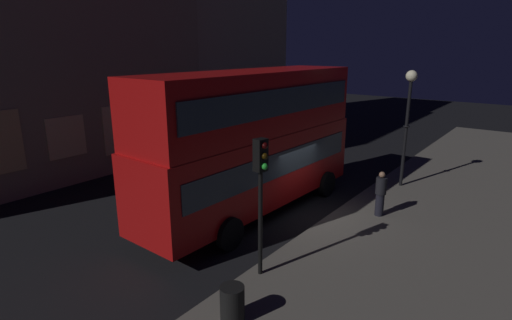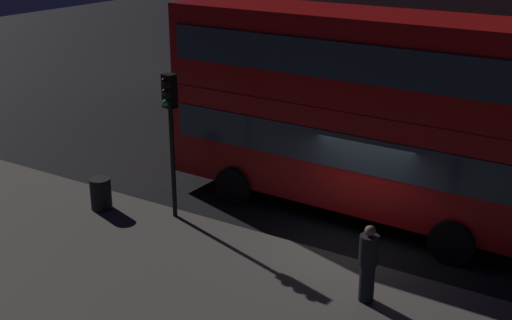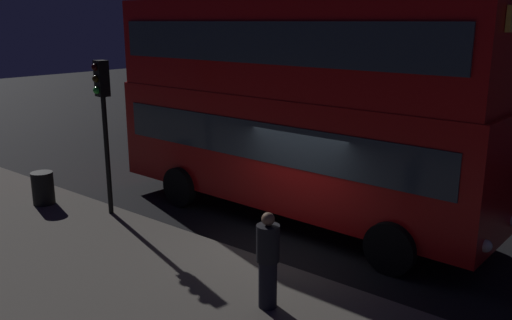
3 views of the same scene
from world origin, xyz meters
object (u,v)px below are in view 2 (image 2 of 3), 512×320
pedestrian (368,263)px  litter_bin (101,194)px  traffic_light_near_kerb (170,116)px  double_decker_bus (348,104)px

pedestrian → litter_bin: size_ratio=1.96×
traffic_light_near_kerb → pedestrian: size_ratio=2.25×
traffic_light_near_kerb → litter_bin: bearing=-152.3°
pedestrian → litter_bin: pedestrian is taller
double_decker_bus → traffic_light_near_kerb: double_decker_bus is taller
traffic_light_near_kerb → litter_bin: 3.11m
traffic_light_near_kerb → litter_bin: (-1.97, -0.66, -2.31)m
double_decker_bus → traffic_light_near_kerb: 4.57m
double_decker_bus → pedestrian: size_ratio=6.01×
pedestrian → double_decker_bus: bearing=169.5°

